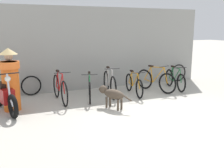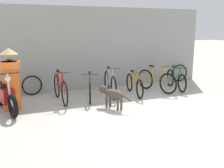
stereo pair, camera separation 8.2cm
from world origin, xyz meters
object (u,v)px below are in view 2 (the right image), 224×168
object	(u,v)px
bicycle_5	(176,80)
motorcycle	(5,96)
spare_tire_right	(180,73)
spare_tire_left	(32,85)
stray_dog	(112,94)
bicycle_2	(110,84)
bicycle_0	(60,89)
person_in_robes	(11,79)
bicycle_4	(156,81)
bicycle_1	(90,88)
bicycle_3	(134,85)

from	to	relation	value
bicycle_5	motorcycle	distance (m)	5.56
spare_tire_right	spare_tire_left	bearing A→B (deg)	179.93
stray_dog	bicycle_2	bearing A→B (deg)	-46.30
bicycle_0	motorcycle	xyz separation A→B (m)	(-1.49, -0.38, 0.03)
bicycle_0	motorcycle	bearing A→B (deg)	-76.20
bicycle_5	bicycle_2	bearing A→B (deg)	-79.55
bicycle_5	person_in_robes	world-z (taller)	person_in_robes
bicycle_4	spare_tire_right	xyz separation A→B (m)	(1.76, 1.07, -0.02)
spare_tire_right	bicycle_2	bearing A→B (deg)	-163.83
motorcycle	spare_tire_left	xyz separation A→B (m)	(0.80, 1.44, -0.10)
bicycle_2	spare_tire_left	bearing A→B (deg)	-103.74
bicycle_5	spare_tire_left	distance (m)	4.86
bicycle_2	person_in_robes	xyz separation A→B (m)	(-2.92, -0.37, 0.45)
bicycle_1	bicycle_5	xyz separation A→B (m)	(3.19, 0.10, -0.01)
bicycle_2	stray_dog	world-z (taller)	bicycle_2
person_in_robes	bicycle_5	bearing A→B (deg)	-172.51
bicycle_1	stray_dog	world-z (taller)	bicycle_1
stray_dog	spare_tire_right	bearing A→B (deg)	-86.37
bicycle_5	bicycle_4	bearing A→B (deg)	-76.55
bicycle_4	stray_dog	size ratio (longest dim) A/B	1.55
bicycle_0	stray_dog	xyz separation A→B (m)	(1.14, -1.16, 0.01)
bicycle_4	spare_tire_left	distance (m)	4.07
stray_dog	spare_tire_left	distance (m)	2.87
bicycle_2	person_in_robes	world-z (taller)	person_in_robes
bicycle_3	spare_tire_right	bearing A→B (deg)	122.43
bicycle_1	bicycle_4	world-z (taller)	bicycle_4
bicycle_1	bicycle_5	world-z (taller)	bicycle_1
bicycle_1	bicycle_0	bearing A→B (deg)	-77.84
bicycle_3	bicycle_1	bearing A→B (deg)	-82.60
bicycle_4	spare_tire_right	bearing A→B (deg)	102.71
stray_dog	spare_tire_left	xyz separation A→B (m)	(-1.83, 2.22, -0.07)
bicycle_1	stray_dog	size ratio (longest dim) A/B	1.53
bicycle_1	spare_tire_right	world-z (taller)	bicycle_1
bicycle_0	bicycle_1	world-z (taller)	bicycle_0
bicycle_0	spare_tire_right	bearing A→B (deg)	101.38
person_in_robes	bicycle_3	bearing A→B (deg)	-172.94
stray_dog	spare_tire_right	distance (m)	4.45
bicycle_1	person_in_robes	xyz separation A→B (m)	(-2.20, -0.22, 0.49)
bicycle_5	stray_dog	xyz separation A→B (m)	(-2.92, -1.17, 0.06)
person_in_robes	motorcycle	bearing A→B (deg)	30.45
bicycle_2	bicycle_3	world-z (taller)	bicycle_2
bicycle_4	person_in_robes	size ratio (longest dim) A/B	0.98
bicycle_2	bicycle_5	distance (m)	2.47
bicycle_0	stray_dog	bearing A→B (deg)	44.10
spare_tire_left	bicycle_4	bearing A→B (deg)	-15.31
bicycle_3	stray_dog	world-z (taller)	bicycle_3
bicycle_5	spare_tire_left	xyz separation A→B (m)	(-4.75, 1.05, -0.01)
motorcycle	bicycle_4	bearing A→B (deg)	80.92
stray_dog	bicycle_0	bearing A→B (deg)	18.48
bicycle_0	bicycle_4	world-z (taller)	bicycle_0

